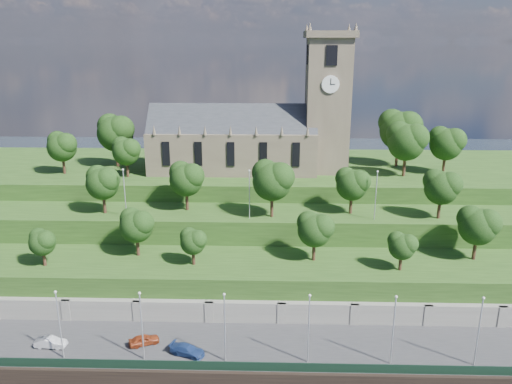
{
  "coord_description": "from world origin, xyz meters",
  "views": [
    {
      "loc": [
        3.24,
        -49.7,
        39.36
      ],
      "look_at": [
        0.94,
        30.0,
        15.24
      ],
      "focal_mm": 35.0,
      "sensor_mm": 36.0,
      "label": 1
    }
  ],
  "objects_px": {
    "car_left": "(144,340)",
    "car_right": "(187,350)",
    "church": "(258,132)",
    "car_middle": "(51,342)"
  },
  "relations": [
    {
      "from": "car_left",
      "to": "car_right",
      "type": "xyz_separation_m",
      "value": [
        5.92,
        -2.05,
        -0.01
      ]
    },
    {
      "from": "car_middle",
      "to": "car_left",
      "type": "bearing_deg",
      "value": -82.89
    },
    {
      "from": "car_left",
      "to": "car_middle",
      "type": "relative_size",
      "value": 0.97
    },
    {
      "from": "church",
      "to": "car_right",
      "type": "distance_m",
      "value": 47.46
    },
    {
      "from": "church",
      "to": "car_left",
      "type": "relative_size",
      "value": 10.0
    },
    {
      "from": "church",
      "to": "car_middle",
      "type": "bearing_deg",
      "value": -121.47
    },
    {
      "from": "car_left",
      "to": "church",
      "type": "bearing_deg",
      "value": -42.39
    },
    {
      "from": "car_middle",
      "to": "church",
      "type": "bearing_deg",
      "value": -28.9
    },
    {
      "from": "church",
      "to": "car_right",
      "type": "relative_size",
      "value": 8.62
    },
    {
      "from": "car_left",
      "to": "car_right",
      "type": "distance_m",
      "value": 6.27
    }
  ]
}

